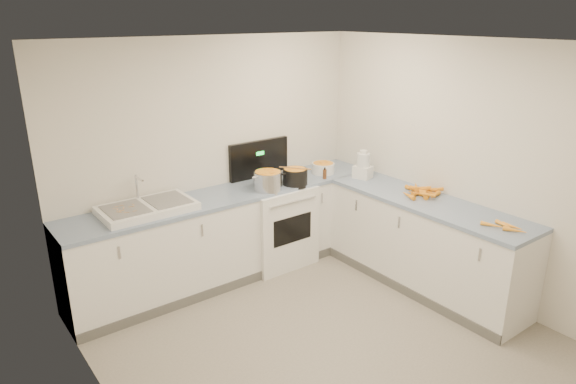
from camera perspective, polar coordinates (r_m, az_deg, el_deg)
floor at (r=4.57m, az=5.56°, el=-17.05°), size 3.50×4.00×0.00m
ceiling at (r=3.70m, az=6.84°, el=16.04°), size 3.50×4.00×0.00m
wall_back at (r=5.51m, az=-8.17°, el=3.80°), size 3.50×0.00×2.50m
wall_left at (r=3.14m, az=-18.31°, el=-9.27°), size 0.00×4.00×2.50m
wall_right at (r=5.26m, az=20.25°, el=2.04°), size 0.00×4.00×2.50m
counter_back at (r=5.53m, az=-6.26°, el=-4.66°), size 3.50×0.62×0.94m
counter_right at (r=5.45m, az=14.94°, el=-5.57°), size 0.62×2.20×0.94m
stove at (r=5.79m, az=-1.52°, el=-3.37°), size 0.76×0.65×1.36m
sink at (r=4.98m, az=-15.38°, el=-1.70°), size 0.86×0.52×0.31m
steel_pot at (r=5.38m, az=-2.24°, el=1.15°), size 0.40×0.40×0.22m
black_pot at (r=5.56m, az=0.79°, el=1.62°), size 0.33×0.33×0.19m
wooden_spoon at (r=5.53m, az=0.80°, el=2.67°), size 0.23×0.29×0.01m
mixing_bowl at (r=5.97m, az=3.92°, el=2.67°), size 0.30×0.30×0.12m
extract_bottle at (r=5.77m, az=4.10°, el=1.99°), size 0.04×0.04×0.11m
spice_jar at (r=5.87m, az=4.16°, el=2.18°), size 0.05×0.05×0.08m
food_processor at (r=5.82m, az=8.34°, el=2.85°), size 0.20×0.23×0.32m
carrot_pile at (r=5.41m, az=14.60°, el=0.04°), size 0.42×0.45×0.09m
peeled_carrots at (r=4.81m, az=23.00°, el=-3.56°), size 0.19×0.37×0.04m
peelings at (r=4.90m, az=-17.82°, el=-1.80°), size 0.20×0.23×0.01m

